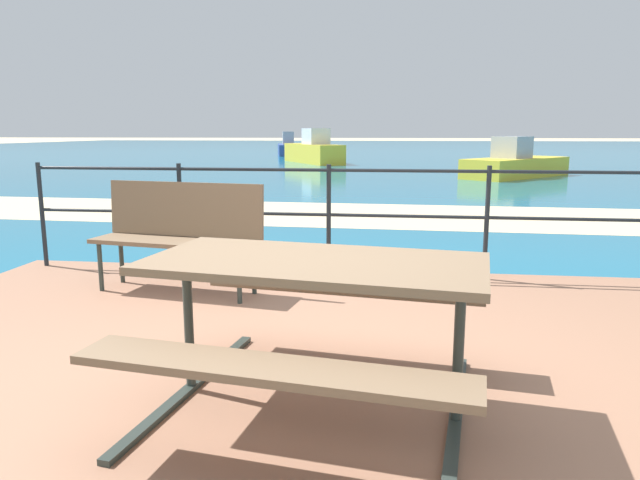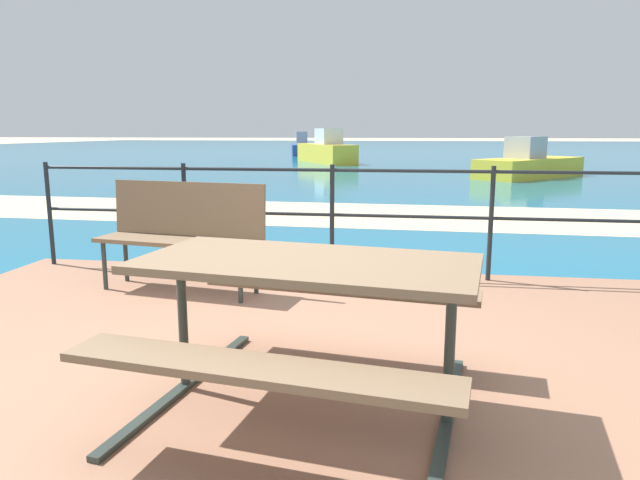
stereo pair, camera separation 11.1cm
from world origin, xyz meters
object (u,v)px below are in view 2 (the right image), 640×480
picnic_table (307,294)px  park_bench (183,227)px  boat_near (325,151)px  boat_mid (530,165)px  boat_far (301,148)px

picnic_table → park_bench: bearing=134.1°
boat_near → picnic_table: bearing=159.2°
boat_mid → picnic_table: bearing=-153.4°
picnic_table → park_bench: (-1.45, 2.03, -0.04)m
boat_mid → boat_far: 19.25m
boat_near → boat_far: bearing=-11.6°
picnic_table → park_bench: park_bench is taller
boat_mid → boat_near: bearing=86.6°
picnic_table → boat_mid: size_ratio=0.44×
boat_far → boat_near: bearing=-175.1°
park_bench → boat_far: 30.79m
boat_near → boat_mid: size_ratio=1.21×
picnic_table → boat_near: bearing=106.5°
park_bench → boat_mid: bearing=77.8°
boat_near → boat_mid: (7.53, -7.44, -0.14)m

